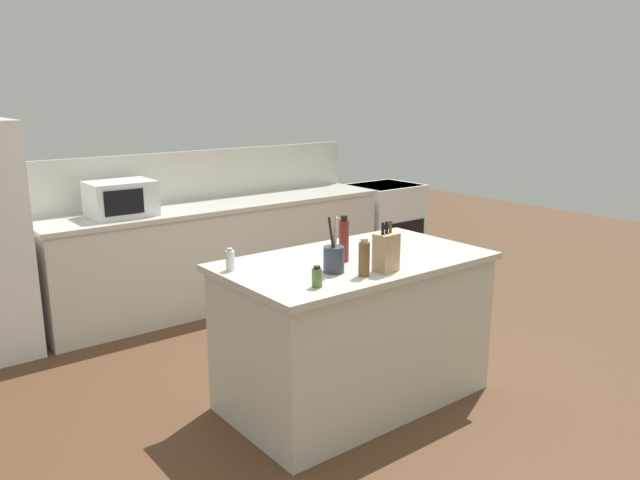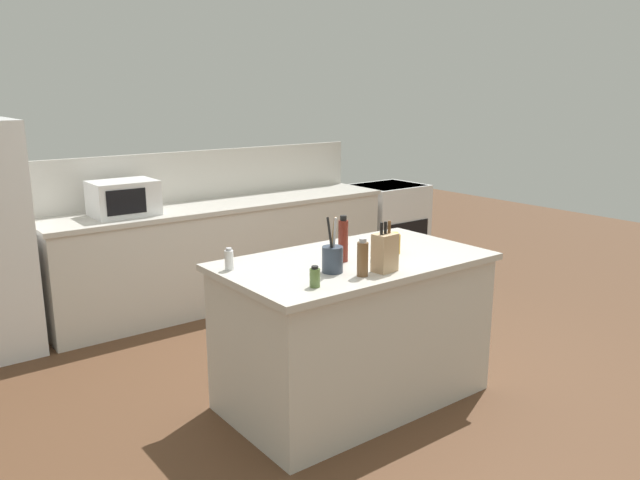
# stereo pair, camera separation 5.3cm
# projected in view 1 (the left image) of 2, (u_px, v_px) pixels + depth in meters

# --- Properties ---
(ground_plane) EXTENTS (14.00, 14.00, 0.00)m
(ground_plane) POSITION_uv_depth(u_px,v_px,m) (353.00, 397.00, 4.06)
(ground_plane) COLOR brown
(back_counter_run) EXTENTS (3.30, 0.66, 0.94)m
(back_counter_run) POSITION_uv_depth(u_px,v_px,m) (223.00, 253.00, 5.81)
(back_counter_run) COLOR beige
(back_counter_run) RESTS_ON ground_plane
(wall_backsplash) EXTENTS (3.26, 0.03, 0.46)m
(wall_backsplash) POSITION_uv_depth(u_px,v_px,m) (204.00, 175.00, 5.89)
(wall_backsplash) COLOR beige
(wall_backsplash) RESTS_ON back_counter_run
(kitchen_island) EXTENTS (1.67, 0.95, 0.94)m
(kitchen_island) POSITION_uv_depth(u_px,v_px,m) (354.00, 330.00, 3.95)
(kitchen_island) COLOR beige
(kitchen_island) RESTS_ON ground_plane
(range_oven) EXTENTS (0.76, 0.65, 0.92)m
(range_oven) POSITION_uv_depth(u_px,v_px,m) (384.00, 224.00, 7.05)
(range_oven) COLOR white
(range_oven) RESTS_ON ground_plane
(microwave) EXTENTS (0.52, 0.39, 0.29)m
(microwave) POSITION_uv_depth(u_px,v_px,m) (121.00, 198.00, 5.11)
(microwave) COLOR white
(microwave) RESTS_ON back_counter_run
(knife_block) EXTENTS (0.14, 0.11, 0.29)m
(knife_block) POSITION_uv_depth(u_px,v_px,m) (386.00, 252.00, 3.54)
(knife_block) COLOR tan
(knife_block) RESTS_ON kitchen_island
(utensil_crock) EXTENTS (0.12, 0.12, 0.32)m
(utensil_crock) POSITION_uv_depth(u_px,v_px,m) (334.00, 258.00, 3.53)
(utensil_crock) COLOR #333D4C
(utensil_crock) RESTS_ON kitchen_island
(spice_jar_oregano) EXTENTS (0.06, 0.06, 0.11)m
(spice_jar_oregano) POSITION_uv_depth(u_px,v_px,m) (317.00, 277.00, 3.27)
(spice_jar_oregano) COLOR #567038
(spice_jar_oregano) RESTS_ON kitchen_island
(honey_jar) EXTENTS (0.08, 0.08, 0.14)m
(honey_jar) POSITION_uv_depth(u_px,v_px,m) (394.00, 243.00, 3.94)
(honey_jar) COLOR gold
(honey_jar) RESTS_ON kitchen_island
(pepper_grinder) EXTENTS (0.06, 0.06, 0.22)m
(pepper_grinder) POSITION_uv_depth(u_px,v_px,m) (364.00, 258.00, 3.46)
(pepper_grinder) COLOR brown
(pepper_grinder) RESTS_ON kitchen_island
(salt_shaker) EXTENTS (0.05, 0.05, 0.13)m
(salt_shaker) POSITION_uv_depth(u_px,v_px,m) (230.00, 260.00, 3.57)
(salt_shaker) COLOR silver
(salt_shaker) RESTS_ON kitchen_island
(vinegar_bottle) EXTENTS (0.06, 0.06, 0.28)m
(vinegar_bottle) POSITION_uv_depth(u_px,v_px,m) (344.00, 240.00, 3.74)
(vinegar_bottle) COLOR maroon
(vinegar_bottle) RESTS_ON kitchen_island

